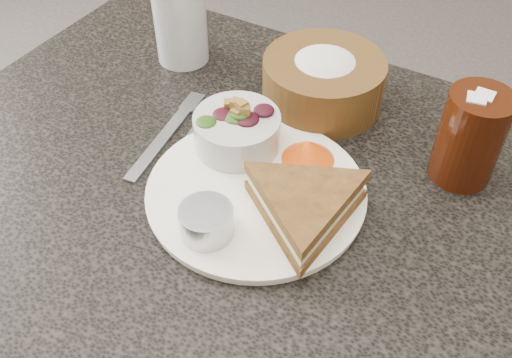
{
  "coord_description": "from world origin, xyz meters",
  "views": [
    {
      "loc": [
        0.25,
        -0.45,
        1.28
      ],
      "look_at": [
        -0.0,
        -0.02,
        0.78
      ],
      "focal_mm": 40.0,
      "sensor_mm": 36.0,
      "label": 1
    }
  ],
  "objects_px": {
    "dressing_ramekin": "(206,222)",
    "bread_basket": "(324,75)",
    "sandwich": "(304,206)",
    "cola_glass": "(471,134)",
    "salad_bowl": "(237,126)",
    "water_glass": "(181,24)",
    "dinner_plate": "(256,192)",
    "dining_table": "(261,334)"
  },
  "relations": [
    {
      "from": "dressing_ramekin",
      "to": "water_glass",
      "type": "height_order",
      "value": "water_glass"
    },
    {
      "from": "bread_basket",
      "to": "cola_glass",
      "type": "height_order",
      "value": "cola_glass"
    },
    {
      "from": "sandwich",
      "to": "bread_basket",
      "type": "distance_m",
      "value": 0.25
    },
    {
      "from": "dinner_plate",
      "to": "cola_glass",
      "type": "bearing_deg",
      "value": 38.53
    },
    {
      "from": "dressing_ramekin",
      "to": "bread_basket",
      "type": "bearing_deg",
      "value": 89.32
    },
    {
      "from": "sandwich",
      "to": "water_glass",
      "type": "height_order",
      "value": "water_glass"
    },
    {
      "from": "dressing_ramekin",
      "to": "cola_glass",
      "type": "height_order",
      "value": "cola_glass"
    },
    {
      "from": "dressing_ramekin",
      "to": "dinner_plate",
      "type": "bearing_deg",
      "value": 80.77
    },
    {
      "from": "water_glass",
      "to": "bread_basket",
      "type": "bearing_deg",
      "value": 0.8
    },
    {
      "from": "dining_table",
      "to": "water_glass",
      "type": "bearing_deg",
      "value": 143.21
    },
    {
      "from": "sandwich",
      "to": "water_glass",
      "type": "relative_size",
      "value": 1.4
    },
    {
      "from": "salad_bowl",
      "to": "bread_basket",
      "type": "bearing_deg",
      "value": 71.53
    },
    {
      "from": "salad_bowl",
      "to": "bread_basket",
      "type": "xyz_separation_m",
      "value": [
        0.05,
        0.16,
        0.0
      ]
    },
    {
      "from": "salad_bowl",
      "to": "water_glass",
      "type": "xyz_separation_m",
      "value": [
        -0.2,
        0.15,
        0.02
      ]
    },
    {
      "from": "sandwich",
      "to": "cola_glass",
      "type": "height_order",
      "value": "cola_glass"
    },
    {
      "from": "dinner_plate",
      "to": "sandwich",
      "type": "height_order",
      "value": "sandwich"
    },
    {
      "from": "bread_basket",
      "to": "water_glass",
      "type": "distance_m",
      "value": 0.25
    },
    {
      "from": "water_glass",
      "to": "dining_table",
      "type": "bearing_deg",
      "value": -36.79
    },
    {
      "from": "sandwich",
      "to": "dinner_plate",
      "type": "bearing_deg",
      "value": -155.22
    },
    {
      "from": "salad_bowl",
      "to": "dressing_ramekin",
      "type": "relative_size",
      "value": 1.83
    },
    {
      "from": "dressing_ramekin",
      "to": "bread_basket",
      "type": "height_order",
      "value": "bread_basket"
    },
    {
      "from": "sandwich",
      "to": "dining_table",
      "type": "bearing_deg",
      "value": -168.1
    },
    {
      "from": "cola_glass",
      "to": "water_glass",
      "type": "xyz_separation_m",
      "value": [
        -0.47,
        0.05,
        -0.01
      ]
    },
    {
      "from": "sandwich",
      "to": "bread_basket",
      "type": "bearing_deg",
      "value": 146.27
    },
    {
      "from": "dinner_plate",
      "to": "cola_glass",
      "type": "height_order",
      "value": "cola_glass"
    },
    {
      "from": "dining_table",
      "to": "dinner_plate",
      "type": "height_order",
      "value": "dinner_plate"
    },
    {
      "from": "sandwich",
      "to": "cola_glass",
      "type": "distance_m",
      "value": 0.23
    },
    {
      "from": "dinner_plate",
      "to": "bread_basket",
      "type": "height_order",
      "value": "bread_basket"
    },
    {
      "from": "salad_bowl",
      "to": "cola_glass",
      "type": "distance_m",
      "value": 0.3
    },
    {
      "from": "bread_basket",
      "to": "water_glass",
      "type": "xyz_separation_m",
      "value": [
        -0.25,
        -0.0,
        0.01
      ]
    },
    {
      "from": "dinner_plate",
      "to": "sandwich",
      "type": "relative_size",
      "value": 1.56
    },
    {
      "from": "sandwich",
      "to": "water_glass",
      "type": "distance_m",
      "value": 0.41
    },
    {
      "from": "dining_table",
      "to": "dressing_ramekin",
      "type": "distance_m",
      "value": 0.42
    },
    {
      "from": "water_glass",
      "to": "sandwich",
      "type": "bearing_deg",
      "value": -34.33
    },
    {
      "from": "dining_table",
      "to": "sandwich",
      "type": "relative_size",
      "value": 5.65
    },
    {
      "from": "bread_basket",
      "to": "cola_glass",
      "type": "bearing_deg",
      "value": -12.28
    },
    {
      "from": "salad_bowl",
      "to": "dinner_plate",
      "type": "bearing_deg",
      "value": -43.29
    },
    {
      "from": "dressing_ramekin",
      "to": "bread_basket",
      "type": "relative_size",
      "value": 0.36
    },
    {
      "from": "dining_table",
      "to": "dressing_ramekin",
      "type": "height_order",
      "value": "dressing_ramekin"
    },
    {
      "from": "water_glass",
      "to": "dressing_ramekin",
      "type": "bearing_deg",
      "value": -50.91
    },
    {
      "from": "dining_table",
      "to": "bread_basket",
      "type": "height_order",
      "value": "bread_basket"
    },
    {
      "from": "dressing_ramekin",
      "to": "salad_bowl",
      "type": "bearing_deg",
      "value": 108.15
    }
  ]
}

